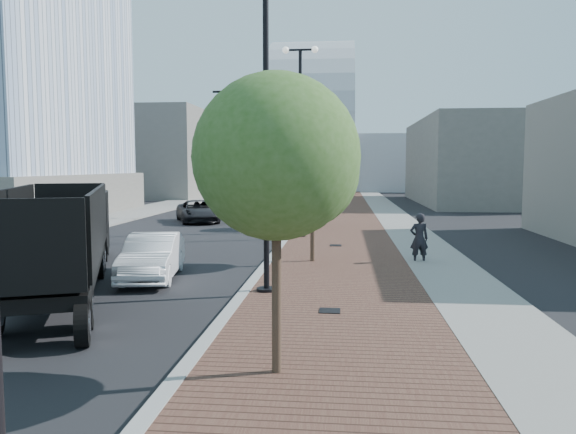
# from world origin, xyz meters

# --- Properties ---
(sidewalk) EXTENTS (7.00, 140.00, 0.12)m
(sidewalk) POSITION_xyz_m (3.50, 40.00, 0.06)
(sidewalk) COLOR #4C2D23
(sidewalk) RESTS_ON ground
(concrete_strip) EXTENTS (2.40, 140.00, 0.13)m
(concrete_strip) POSITION_xyz_m (6.20, 40.00, 0.07)
(concrete_strip) COLOR slate
(concrete_strip) RESTS_ON ground
(curb) EXTENTS (0.30, 140.00, 0.14)m
(curb) POSITION_xyz_m (0.00, 40.00, 0.07)
(curb) COLOR gray
(curb) RESTS_ON ground
(west_sidewalk) EXTENTS (4.00, 140.00, 0.12)m
(west_sidewalk) POSITION_xyz_m (-13.00, 40.00, 0.06)
(west_sidewalk) COLOR slate
(west_sidewalk) RESTS_ON ground
(dump_truck) EXTENTS (6.93, 13.15, 3.00)m
(dump_truck) POSITION_xyz_m (-6.06, 11.86, 1.27)
(dump_truck) COLOR black
(dump_truck) RESTS_ON ground
(white_sedan) EXTENTS (2.17, 4.50, 1.42)m
(white_sedan) POSITION_xyz_m (-3.31, 11.85, 0.71)
(white_sedan) COLOR white
(white_sedan) RESTS_ON ground
(dark_car_mid) EXTENTS (4.07, 5.53, 1.40)m
(dark_car_mid) POSITION_xyz_m (-6.52, 29.48, 0.70)
(dark_car_mid) COLOR black
(dark_car_mid) RESTS_ON ground
(dark_car_far) EXTENTS (2.81, 5.13, 1.41)m
(dark_car_far) POSITION_xyz_m (-2.94, 52.68, 0.70)
(dark_car_far) COLOR black
(dark_car_far) RESTS_ON ground
(pedestrian) EXTENTS (0.74, 0.53, 1.87)m
(pedestrian) POSITION_xyz_m (5.47, 15.37, 0.94)
(pedestrian) COLOR black
(pedestrian) RESTS_ON ground
(streetlight_1) EXTENTS (1.44, 0.56, 9.21)m
(streetlight_1) POSITION_xyz_m (0.49, 10.00, 4.34)
(streetlight_1) COLOR black
(streetlight_1) RESTS_ON ground
(streetlight_2) EXTENTS (1.72, 0.56, 9.28)m
(streetlight_2) POSITION_xyz_m (0.60, 22.00, 4.82)
(streetlight_2) COLOR black
(streetlight_2) RESTS_ON ground
(streetlight_3) EXTENTS (1.44, 0.56, 9.21)m
(streetlight_3) POSITION_xyz_m (0.49, 34.00, 4.34)
(streetlight_3) COLOR black
(streetlight_3) RESTS_ON ground
(streetlight_4) EXTENTS (1.72, 0.56, 9.28)m
(streetlight_4) POSITION_xyz_m (0.60, 46.00, 4.82)
(streetlight_4) COLOR black
(streetlight_4) RESTS_ON ground
(traffic_mast) EXTENTS (5.09, 0.20, 8.00)m
(traffic_mast) POSITION_xyz_m (-0.30, 25.00, 4.98)
(traffic_mast) COLOR black
(traffic_mast) RESTS_ON ground
(tree_0) EXTENTS (2.74, 2.74, 5.09)m
(tree_0) POSITION_xyz_m (1.65, 4.02, 3.71)
(tree_0) COLOR #382619
(tree_0) RESTS_ON ground
(tree_1) EXTENTS (2.32, 2.26, 4.63)m
(tree_1) POSITION_xyz_m (1.65, 15.02, 3.48)
(tree_1) COLOR #382619
(tree_1) RESTS_ON ground
(tree_2) EXTENTS (2.46, 2.42, 4.77)m
(tree_2) POSITION_xyz_m (1.65, 27.02, 3.54)
(tree_2) COLOR #382619
(tree_2) RESTS_ON ground
(tree_3) EXTENTS (2.54, 2.52, 4.95)m
(tree_3) POSITION_xyz_m (1.65, 39.02, 3.68)
(tree_3) COLOR #382619
(tree_3) RESTS_ON ground
(convention_center) EXTENTS (50.00, 30.00, 50.00)m
(convention_center) POSITION_xyz_m (-2.00, 85.00, 6.00)
(convention_center) COLOR #A4A8AE
(convention_center) RESTS_ON ground
(commercial_block_nw) EXTENTS (14.00, 20.00, 10.00)m
(commercial_block_nw) POSITION_xyz_m (-20.00, 60.00, 5.00)
(commercial_block_nw) COLOR slate
(commercial_block_nw) RESTS_ON ground
(commercial_block_ne) EXTENTS (12.00, 22.00, 8.00)m
(commercial_block_ne) POSITION_xyz_m (16.00, 50.00, 4.00)
(commercial_block_ne) COLOR #5E5A54
(commercial_block_ne) RESTS_ON ground
(utility_cover_1) EXTENTS (0.50, 0.50, 0.02)m
(utility_cover_1) POSITION_xyz_m (2.40, 8.00, 0.13)
(utility_cover_1) COLOR black
(utility_cover_1) RESTS_ON sidewalk
(utility_cover_2) EXTENTS (0.50, 0.50, 0.02)m
(utility_cover_2) POSITION_xyz_m (2.40, 19.00, 0.13)
(utility_cover_2) COLOR black
(utility_cover_2) RESTS_ON sidewalk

